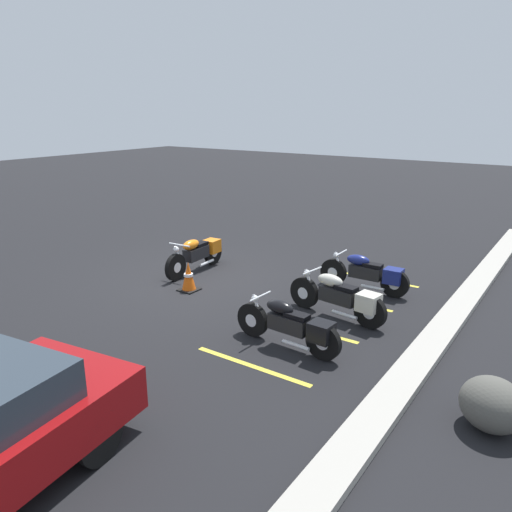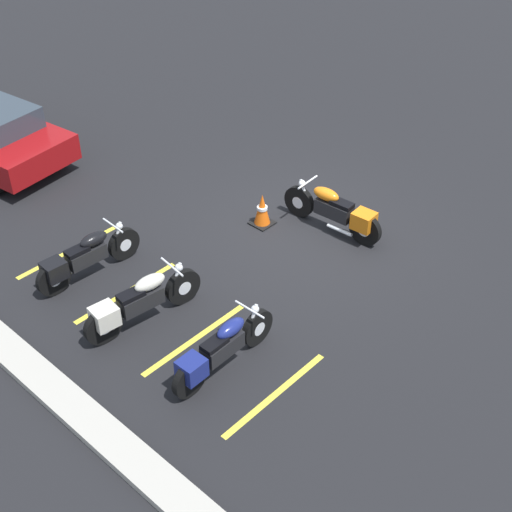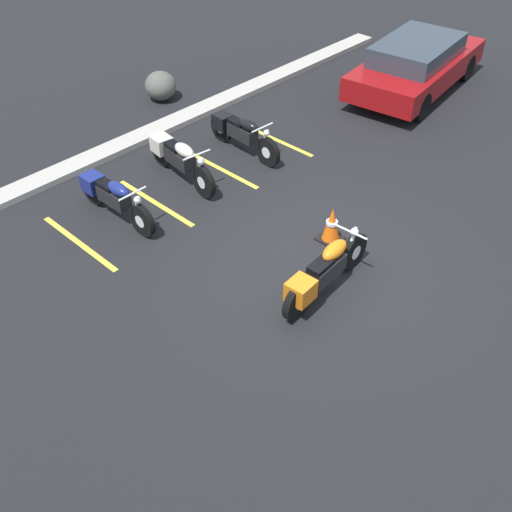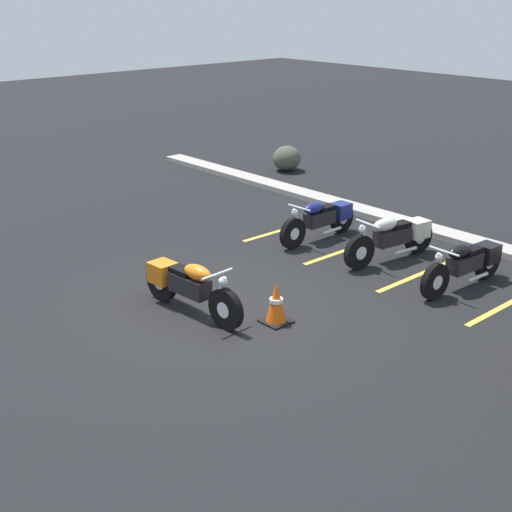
{
  "view_description": "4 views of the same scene",
  "coord_description": "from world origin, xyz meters",
  "px_view_note": "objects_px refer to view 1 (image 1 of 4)",
  "views": [
    {
      "loc": [
        8.37,
        7.41,
        3.84
      ],
      "look_at": [
        0.19,
        1.79,
        0.88
      ],
      "focal_mm": 35.0,
      "sensor_mm": 36.0,
      "label": 1
    },
    {
      "loc": [
        -6.75,
        8.69,
        7.67
      ],
      "look_at": [
        -0.28,
        1.7,
        0.48
      ],
      "focal_mm": 50.0,
      "sensor_mm": 36.0,
      "label": 2
    },
    {
      "loc": [
        -5.99,
        -4.24,
        6.36
      ],
      "look_at": [
        -0.82,
        0.66,
        0.43
      ],
      "focal_mm": 42.0,
      "sensor_mm": 36.0,
      "label": 3
    },
    {
      "loc": [
        7.64,
        -6.18,
        4.64
      ],
      "look_at": [
        -0.59,
        1.21,
        0.47
      ],
      "focal_mm": 50.0,
      "sensor_mm": 36.0,
      "label": 4
    }
  ],
  "objects_px": {
    "parked_bike_1": "(341,297)",
    "landscape_rock_0": "(492,404)",
    "motorcycle_orange_featured": "(198,253)",
    "parked_bike_2": "(292,325)",
    "parked_bike_0": "(368,273)",
    "traffic_cone": "(189,277)"
  },
  "relations": [
    {
      "from": "parked_bike_1",
      "to": "landscape_rock_0",
      "type": "xyz_separation_m",
      "value": [
        2.03,
        3.0,
        -0.1
      ]
    },
    {
      "from": "motorcycle_orange_featured",
      "to": "parked_bike_2",
      "type": "relative_size",
      "value": 1.04
    },
    {
      "from": "motorcycle_orange_featured",
      "to": "parked_bike_0",
      "type": "relative_size",
      "value": 1.05
    },
    {
      "from": "parked_bike_0",
      "to": "parked_bike_1",
      "type": "bearing_deg",
      "value": 94.04
    },
    {
      "from": "parked_bike_1",
      "to": "traffic_cone",
      "type": "distance_m",
      "value": 3.42
    },
    {
      "from": "parked_bike_0",
      "to": "landscape_rock_0",
      "type": "xyz_separation_m",
      "value": [
        3.68,
        3.14,
        -0.08
      ]
    },
    {
      "from": "traffic_cone",
      "to": "parked_bike_2",
      "type": "bearing_deg",
      "value": 71.16
    },
    {
      "from": "traffic_cone",
      "to": "landscape_rock_0",
      "type": "bearing_deg",
      "value": 76.3
    },
    {
      "from": "parked_bike_2",
      "to": "landscape_rock_0",
      "type": "relative_size",
      "value": 2.46
    },
    {
      "from": "motorcycle_orange_featured",
      "to": "landscape_rock_0",
      "type": "distance_m",
      "value": 7.63
    },
    {
      "from": "parked_bike_2",
      "to": "landscape_rock_0",
      "type": "xyz_separation_m",
      "value": [
        0.45,
        3.13,
        -0.09
      ]
    },
    {
      "from": "parked_bike_0",
      "to": "traffic_cone",
      "type": "height_order",
      "value": "parked_bike_0"
    },
    {
      "from": "parked_bike_0",
      "to": "traffic_cone",
      "type": "bearing_deg",
      "value": 32.4
    },
    {
      "from": "parked_bike_0",
      "to": "parked_bike_2",
      "type": "distance_m",
      "value": 3.24
    },
    {
      "from": "motorcycle_orange_featured",
      "to": "parked_bike_2",
      "type": "height_order",
      "value": "motorcycle_orange_featured"
    },
    {
      "from": "parked_bike_1",
      "to": "parked_bike_2",
      "type": "bearing_deg",
      "value": 92.65
    },
    {
      "from": "parked_bike_1",
      "to": "traffic_cone",
      "type": "bearing_deg",
      "value": 15.41
    },
    {
      "from": "parked_bike_0",
      "to": "parked_bike_2",
      "type": "xyz_separation_m",
      "value": [
        3.24,
        0.01,
        0.0
      ]
    },
    {
      "from": "motorcycle_orange_featured",
      "to": "parked_bike_2",
      "type": "bearing_deg",
      "value": 56.58
    },
    {
      "from": "parked_bike_1",
      "to": "landscape_rock_0",
      "type": "height_order",
      "value": "parked_bike_1"
    },
    {
      "from": "motorcycle_orange_featured",
      "to": "parked_bike_1",
      "type": "distance_m",
      "value": 4.19
    },
    {
      "from": "parked_bike_1",
      "to": "parked_bike_2",
      "type": "distance_m",
      "value": 1.59
    }
  ]
}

